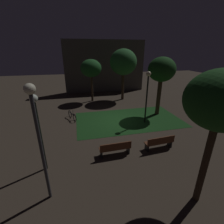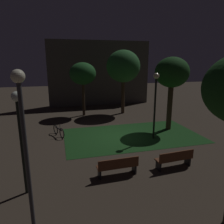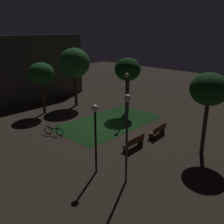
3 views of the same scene
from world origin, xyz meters
The scene contains 12 objects.
ground_plane centered at (0.00, 0.00, 0.00)m, with size 60.00×60.00×0.00m, color #3D3328.
grass_lawn centered at (0.98, -0.04, 0.01)m, with size 8.93×5.08×0.01m, color #194219.
bench_near_trees centered at (-1.38, -4.63, 0.48)m, with size 1.81×0.53×0.88m.
bench_front_left centered at (1.38, -4.63, 0.48)m, with size 1.83×0.60×0.88m.
tree_back_right centered at (-1.47, 6.15, 3.73)m, with size 2.33×2.33×4.74m.
tree_near_wall centered at (2.21, 6.00, 4.34)m, with size 3.05×3.05×5.83m.
tree_right_canopy centered at (4.01, 0.61, 4.01)m, with size 2.35×2.35×5.15m.
lamp_post_path_center centered at (2.10, -0.90, 2.88)m, with size 0.36×0.36×4.19m.
lamp_post_near_wall centered at (-4.66, -6.71, 3.18)m, with size 0.36×0.36×4.71m.
lamp_post_plaza_west centered at (-5.07, -4.89, 2.71)m, with size 0.36×0.36×3.91m.
bicycle centered at (-3.79, 1.14, 0.34)m, with size 0.71×1.55×0.93m.
building_wall_backdrop centered at (0.95, 10.60, 3.49)m, with size 11.17×0.80×6.98m, color #4C4742.
Camera 2 is at (-3.70, -12.52, 4.93)m, focal length 33.60 mm.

